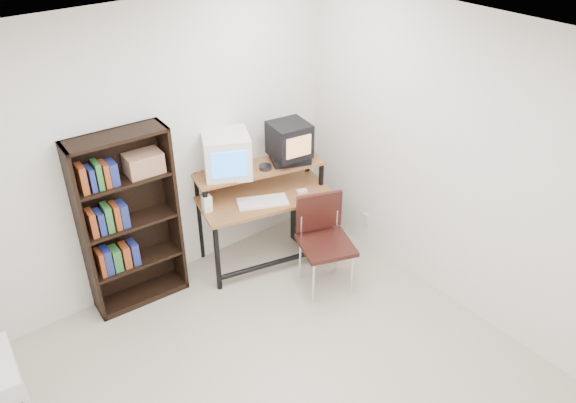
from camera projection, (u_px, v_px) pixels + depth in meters
ceiling at (280, 72)px, 2.79m from camera, size 4.00×4.00×0.01m
back_wall at (139, 159)px, 4.80m from camera, size 4.00×0.01×2.60m
right_wall at (477, 177)px, 4.53m from camera, size 0.01×4.00×2.60m
computer_desk at (264, 198)px, 5.42m from camera, size 1.38×0.92×0.98m
crt_monitor at (226, 154)px, 5.16m from camera, size 0.56×0.56×0.40m
vcr at (290, 159)px, 5.43m from camera, size 0.43×0.38×0.08m
crt_tv at (289, 140)px, 5.32m from camera, size 0.40×0.39×0.33m
cd_spindle at (265, 168)px, 5.31m from camera, size 0.16×0.16×0.05m
keyboard at (263, 202)px, 5.26m from camera, size 0.51×0.39×0.03m
mousepad at (303, 194)px, 5.43m from camera, size 0.28×0.26×0.01m
mouse at (302, 192)px, 5.43m from camera, size 0.11×0.09×0.03m
desk_speaker at (207, 204)px, 5.11m from camera, size 0.09×0.09×0.17m
pc_tower at (310, 228)px, 5.83m from camera, size 0.24×0.47×0.42m
school_chair at (323, 234)px, 5.13m from camera, size 0.59×0.59×0.92m
bookshelf at (128, 219)px, 4.82m from camera, size 0.84×0.33×1.66m
wall_outlet at (365, 219)px, 5.82m from camera, size 0.02×0.08×0.12m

